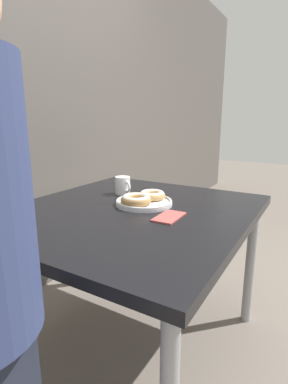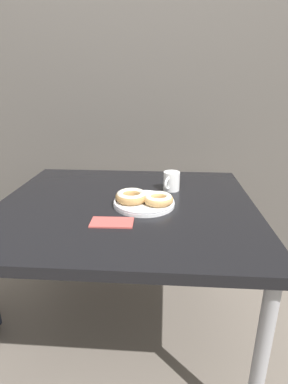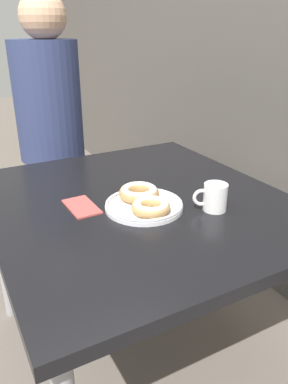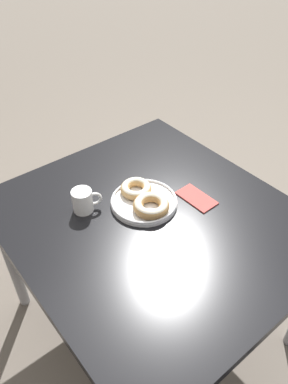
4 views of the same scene
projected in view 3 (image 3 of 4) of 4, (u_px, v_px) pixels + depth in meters
name	position (u px, v px, depth m)	size (l,w,h in m)	color
ground_plane	(76.00, 376.00, 1.49)	(14.00, 14.00, 0.00)	#70665B
dining_table	(138.00, 215.00, 1.35)	(1.11, 1.00, 0.71)	black
donut_plate	(144.00, 201.00, 1.24)	(0.28, 0.26, 0.06)	white
coffee_mug	(214.00, 197.00, 1.22)	(0.08, 0.11, 0.09)	white
person_figure	(51.00, 137.00, 1.91)	(0.34, 0.32, 1.42)	#232838
napkin	(82.00, 207.00, 1.26)	(0.16, 0.09, 0.01)	#BC4C47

